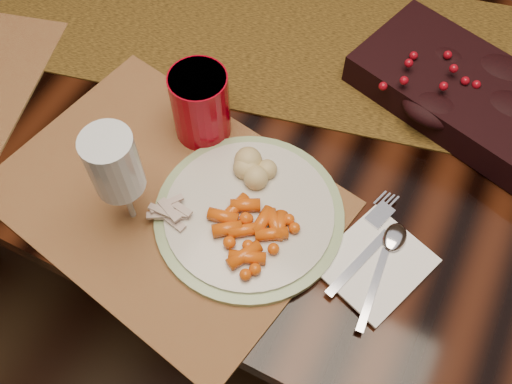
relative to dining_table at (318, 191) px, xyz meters
The scene contains 14 objects.
floor 0.38m from the dining_table, ahead, with size 5.00×5.00×0.00m, color black.
dining_table is the anchor object (origin of this frame).
table_runner 0.38m from the dining_table, 97.59° to the left, with size 1.78×0.37×0.00m, color #5A3816.
centerpiece 0.47m from the dining_table, ahead, with size 0.37×0.19×0.07m, color black, non-canonical shape.
placemat_main 0.52m from the dining_table, 112.87° to the right, with size 0.48×0.36×0.00m, color brown.
dinner_plate 0.49m from the dining_table, 92.66° to the right, with size 0.28×0.28×0.02m, color beige.
baby_carrots 0.53m from the dining_table, 90.91° to the right, with size 0.10×0.08×0.02m, color #D04E0C, non-canonical shape.
mashed_potatoes 0.48m from the dining_table, 99.25° to the right, with size 0.07×0.07×0.04m, color beige, non-canonical shape.
turkey_shreds 0.55m from the dining_table, 107.74° to the right, with size 0.06×0.05×0.01m, color #CDAC99, non-canonical shape.
napkin 0.51m from the dining_table, 58.96° to the right, with size 0.12×0.14×0.00m, color white.
fork 0.51m from the dining_table, 61.32° to the right, with size 0.03×0.17×0.00m, color silver, non-canonical shape.
spoon 0.53m from the dining_table, 58.57° to the right, with size 0.03×0.16×0.00m, color white, non-canonical shape.
red_cup 0.51m from the dining_table, 127.52° to the right, with size 0.09×0.09×0.12m, color #900010.
wine_glass 0.63m from the dining_table, 113.81° to the right, with size 0.07×0.07×0.19m, color #B2B8BB, non-canonical shape.
Camera 1 is at (0.17, -0.66, 1.49)m, focal length 40.00 mm.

